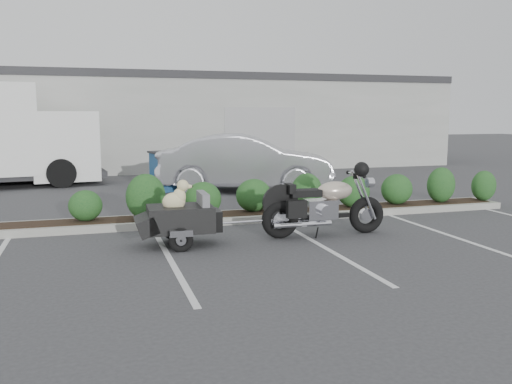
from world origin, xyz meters
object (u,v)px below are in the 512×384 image
object	(u,v)px
sedan	(246,163)
motorcycle	(325,206)
pet_trailer	(179,218)
dumpster	(182,170)

from	to	relation	value
sedan	motorcycle	bearing A→B (deg)	-164.04
motorcycle	pet_trailer	bearing A→B (deg)	-178.97
sedan	dumpster	world-z (taller)	sedan
motorcycle	sedan	distance (m)	6.38
motorcycle	pet_trailer	xyz separation A→B (m)	(-2.79, 0.03, -0.07)
pet_trailer	dumpster	bearing A→B (deg)	81.94
motorcycle	pet_trailer	size ratio (longest dim) A/B	1.26
motorcycle	dumpster	world-z (taller)	motorcycle
sedan	dumpster	xyz separation A→B (m)	(-1.79, 1.04, -0.26)
motorcycle	sedan	world-z (taller)	sedan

